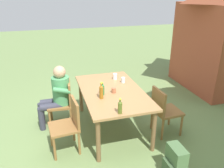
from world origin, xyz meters
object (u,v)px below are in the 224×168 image
(cup_terracotta, at_px, (114,90))
(bottle_amber, at_px, (101,92))
(person_in_white_shirt, at_px, (57,94))
(cup_glass, at_px, (123,80))
(chair_near_left, at_px, (64,101))
(chair_near_right, at_px, (68,123))
(bottle_green, at_px, (102,89))
(brick_kiosk, at_px, (223,34))
(chair_far_right, at_px, (164,109))
(backpack_by_far_side, at_px, (175,162))
(bottle_olive, at_px, (120,107))
(dining_table, at_px, (112,94))
(backpack_by_near_side, at_px, (91,89))
(cup_white, at_px, (115,76))

(cup_terracotta, bearing_deg, bottle_amber, -58.79)
(person_in_white_shirt, bearing_deg, cup_glass, 84.53)
(chair_near_left, distance_m, chair_near_right, 0.79)
(person_in_white_shirt, height_order, bottle_green, person_in_white_shirt)
(person_in_white_shirt, bearing_deg, brick_kiosk, 100.78)
(chair_far_right, bearing_deg, cup_terracotta, -109.79)
(bottle_green, distance_m, backpack_by_far_side, 1.58)
(chair_far_right, relative_size, bottle_olive, 3.69)
(bottle_green, height_order, brick_kiosk, brick_kiosk)
(bottle_green, distance_m, cup_glass, 0.66)
(chair_near_left, xyz_separation_m, bottle_olive, (1.19, 0.71, 0.39))
(brick_kiosk, bearing_deg, dining_table, -69.70)
(dining_table, xyz_separation_m, bottle_amber, (0.26, -0.26, 0.21))
(chair_near_left, bearing_deg, cup_glass, 84.36)
(chair_far_right, height_order, cup_terracotta, chair_far_right)
(chair_near_right, distance_m, backpack_by_near_side, 1.95)
(chair_near_left, bearing_deg, person_in_white_shirt, -93.71)
(chair_far_right, distance_m, bottle_green, 1.13)
(bottle_amber, xyz_separation_m, backpack_by_far_side, (1.13, 0.76, -0.67))
(cup_white, bearing_deg, backpack_by_far_side, 8.83)
(person_in_white_shirt, height_order, cup_glass, person_in_white_shirt)
(cup_glass, height_order, cup_terracotta, cup_glass)
(bottle_amber, distance_m, brick_kiosk, 3.81)
(cup_terracotta, height_order, backpack_by_far_side, cup_terracotta)
(chair_far_right, height_order, bottle_green, bottle_green)
(person_in_white_shirt, bearing_deg, chair_near_right, 7.81)
(cup_glass, bearing_deg, bottle_amber, -45.98)
(chair_near_left, xyz_separation_m, backpack_by_far_side, (1.78, 1.33, -0.26))
(bottle_olive, bearing_deg, chair_near_left, -149.20)
(chair_near_left, height_order, cup_glass, cup_glass)
(chair_far_right, distance_m, cup_white, 1.15)
(cup_terracotta, xyz_separation_m, backpack_by_near_side, (-1.51, -0.12, -0.60))
(bottle_olive, distance_m, brick_kiosk, 3.93)
(backpack_by_near_side, bearing_deg, person_in_white_shirt, -39.22)
(chair_near_left, xyz_separation_m, person_in_white_shirt, (-0.01, -0.11, 0.17))
(person_in_white_shirt, relative_size, cup_glass, 11.19)
(bottle_olive, bearing_deg, dining_table, 171.88)
(bottle_green, bearing_deg, backpack_by_far_side, 29.24)
(bottle_amber, bearing_deg, backpack_by_near_side, 175.29)
(chair_near_left, relative_size, person_in_white_shirt, 0.74)
(cup_glass, bearing_deg, cup_terracotta, -38.39)
(backpack_by_far_side, relative_size, brick_kiosk, 0.18)
(bottle_olive, height_order, cup_terracotta, bottle_olive)
(person_in_white_shirt, height_order, backpack_by_far_side, person_in_white_shirt)
(bottle_green, height_order, cup_terracotta, bottle_green)
(chair_far_right, distance_m, person_in_white_shirt, 1.94)
(dining_table, xyz_separation_m, chair_far_right, (0.41, 0.83, -0.21))
(cup_glass, distance_m, cup_terracotta, 0.50)
(bottle_olive, height_order, cup_glass, bottle_olive)
(chair_far_right, xyz_separation_m, brick_kiosk, (-1.60, 2.40, 0.92))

